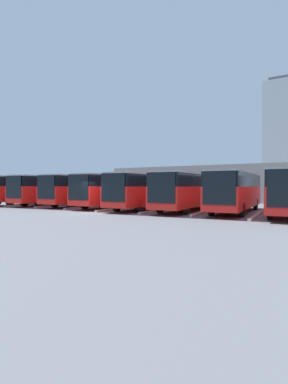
# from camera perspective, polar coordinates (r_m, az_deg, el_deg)

# --- Properties ---
(ground_plane) EXTENTS (600.00, 600.00, 0.00)m
(ground_plane) POSITION_cam_1_polar(r_m,az_deg,el_deg) (24.43, -10.16, -3.91)
(ground_plane) COLOR slate
(curb_divider_0) EXTENTS (0.62, 7.03, 0.15)m
(curb_divider_0) POSITION_cam_1_polar(r_m,az_deg,el_deg) (22.85, 20.68, -4.15)
(curb_divider_0) COLOR #B2B2AD
(curb_divider_0) RESTS_ON ground_plane
(bus_1) EXTENTS (3.03, 11.59, 3.25)m
(bus_1) POSITION_cam_1_polar(r_m,az_deg,el_deg) (25.26, 17.12, 0.34)
(bus_1) COLOR red
(bus_1) RESTS_ON ground_plane
(curb_divider_1) EXTENTS (0.62, 7.03, 0.15)m
(curb_divider_1) POSITION_cam_1_polar(r_m,az_deg,el_deg) (24.29, 11.54, -3.77)
(curb_divider_1) COLOR #B2B2AD
(curb_divider_1) RESTS_ON ground_plane
(bus_2) EXTENTS (3.03, 11.59, 3.25)m
(bus_2) POSITION_cam_1_polar(r_m,az_deg,el_deg) (26.20, 8.44, 0.42)
(bus_2) COLOR red
(bus_2) RESTS_ON ground_plane
(curb_divider_2) EXTENTS (0.62, 7.03, 0.15)m
(curb_divider_2) POSITION_cam_1_polar(r_m,az_deg,el_deg) (25.60, 2.82, -3.49)
(curb_divider_2) COLOR #B2B2AD
(curb_divider_2) RESTS_ON ground_plane
(bus_3) EXTENTS (3.03, 11.59, 3.25)m
(bus_3) POSITION_cam_1_polar(r_m,az_deg,el_deg) (27.76, 0.61, 0.48)
(bus_3) COLOR red
(bus_3) RESTS_ON ground_plane
(curb_divider_3) EXTENTS (0.62, 7.03, 0.15)m
(curb_divider_3) POSITION_cam_1_polar(r_m,az_deg,el_deg) (27.50, -4.78, -3.16)
(curb_divider_3) COLOR #B2B2AD
(curb_divider_3) RESTS_ON ground_plane
(bus_4) EXTENTS (3.03, 11.59, 3.25)m
(bus_4) POSITION_cam_1_polar(r_m,az_deg,el_deg) (30.34, -5.47, 0.55)
(bus_4) COLOR red
(bus_4) RESTS_ON ground_plane
(curb_divider_4) EXTENTS (0.62, 7.03, 0.15)m
(curb_divider_4) POSITION_cam_1_polar(r_m,az_deg,el_deg) (30.34, -10.41, -2.76)
(curb_divider_4) COLOR #B2B2AD
(curb_divider_4) RESTS_ON ground_plane
(bus_5) EXTENTS (3.03, 11.59, 3.25)m
(bus_5) POSITION_cam_1_polar(r_m,az_deg,el_deg) (32.89, -11.05, 0.59)
(bus_5) COLOR red
(bus_5) RESTS_ON ground_plane
(curb_divider_5) EXTENTS (0.62, 7.03, 0.15)m
(curb_divider_5) POSITION_cam_1_polar(r_m,az_deg,el_deg) (33.13, -15.57, -2.45)
(curb_divider_5) COLOR #B2B2AD
(curb_divider_5) RESTS_ON ground_plane
(bus_6) EXTENTS (3.03, 11.59, 3.25)m
(bus_6) POSITION_cam_1_polar(r_m,az_deg,el_deg) (35.36, -16.38, 0.60)
(bus_6) COLOR red
(bus_6) RESTS_ON ground_plane
(curb_divider_6) EXTENTS (0.62, 7.03, 0.15)m
(curb_divider_6) POSITION_cam_1_polar(r_m,az_deg,el_deg) (35.83, -20.52, -2.20)
(curb_divider_6) COLOR #B2B2AD
(curb_divider_6) RESTS_ON ground_plane
(bus_7) EXTENTS (3.03, 11.59, 3.25)m
(bus_7) POSITION_cam_1_polar(r_m,az_deg,el_deg) (38.09, -20.97, 0.62)
(bus_7) COLOR red
(bus_7) RESTS_ON ground_plane
(station_building) EXTENTS (25.04, 15.69, 4.90)m
(station_building) POSITION_cam_1_polar(r_m,az_deg,el_deg) (47.65, 11.26, 1.59)
(station_building) COLOR gray
(station_building) RESTS_ON ground_plane
(office_tower) EXTENTS (19.08, 19.08, 66.30)m
(office_tower) POSITION_cam_1_polar(r_m,az_deg,el_deg) (202.22, 24.68, 9.81)
(office_tower) COLOR #ADB2B7
(office_tower) RESTS_ON ground_plane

